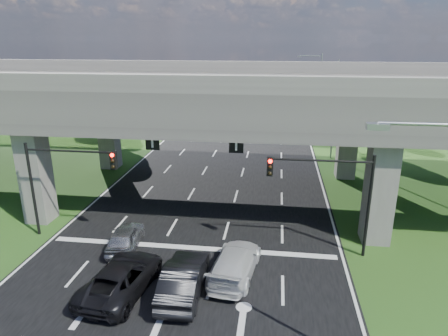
% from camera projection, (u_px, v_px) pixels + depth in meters
% --- Properties ---
extents(ground, '(160.00, 160.00, 0.00)m').
position_uv_depth(ground, '(177.00, 282.00, 20.47)').
color(ground, '#2A4717').
rests_on(ground, ground).
extents(road, '(18.00, 120.00, 0.03)m').
position_uv_depth(road, '(209.00, 205.00, 29.90)').
color(road, black).
rests_on(road, ground).
extents(overpass, '(80.00, 15.00, 10.00)m').
position_uv_depth(overpass, '(213.00, 95.00, 29.34)').
color(overpass, '#3C3936').
rests_on(overpass, ground).
extents(warehouse, '(20.00, 10.00, 4.00)m').
position_uv_depth(warehouse, '(57.00, 112.00, 56.13)').
color(warehouse, '#9E9E99').
rests_on(warehouse, ground).
extents(signal_right, '(5.76, 0.54, 6.00)m').
position_uv_depth(signal_right, '(330.00, 186.00, 21.91)').
color(signal_right, black).
rests_on(signal_right, ground).
extents(signal_left, '(5.76, 0.54, 6.00)m').
position_uv_depth(signal_left, '(63.00, 174.00, 23.89)').
color(signal_left, black).
rests_on(signal_left, ground).
extents(streetlight_far, '(3.38, 0.25, 10.00)m').
position_uv_depth(streetlight_far, '(331.00, 102.00, 40.02)').
color(streetlight_far, gray).
rests_on(streetlight_far, ground).
extents(streetlight_beyond, '(3.38, 0.25, 10.00)m').
position_uv_depth(streetlight_beyond, '(317.00, 85.00, 55.10)').
color(streetlight_beyond, gray).
rests_on(streetlight_beyond, ground).
extents(tree_left_near, '(4.50, 4.50, 7.80)m').
position_uv_depth(tree_left_near, '(111.00, 104.00, 45.26)').
color(tree_left_near, black).
rests_on(tree_left_near, ground).
extents(tree_left_mid, '(3.91, 3.90, 6.76)m').
position_uv_depth(tree_left_mid, '(114.00, 99.00, 53.38)').
color(tree_left_mid, black).
rests_on(tree_left_mid, ground).
extents(tree_left_far, '(4.80, 4.80, 8.32)m').
position_uv_depth(tree_left_far, '(160.00, 86.00, 60.12)').
color(tree_left_far, black).
rests_on(tree_left_far, ground).
extents(tree_right_near, '(4.20, 4.20, 7.28)m').
position_uv_depth(tree_right_near, '(353.00, 109.00, 43.83)').
color(tree_right_near, black).
rests_on(tree_right_near, ground).
extents(tree_right_mid, '(3.91, 3.90, 6.76)m').
position_uv_depth(tree_right_mid, '(366.00, 102.00, 51.10)').
color(tree_right_mid, black).
rests_on(tree_right_mid, ground).
extents(tree_right_far, '(4.50, 4.50, 7.80)m').
position_uv_depth(tree_right_far, '(328.00, 89.00, 58.94)').
color(tree_right_far, black).
rests_on(tree_right_far, ground).
extents(car_silver, '(2.08, 4.24, 1.39)m').
position_uv_depth(car_silver, '(125.00, 237.00, 23.56)').
color(car_silver, '#9B9DA3').
rests_on(car_silver, road).
extents(car_dark, '(1.90, 5.11, 1.67)m').
position_uv_depth(car_dark, '(184.00, 278.00, 19.27)').
color(car_dark, black).
rests_on(car_dark, road).
extents(car_white, '(2.73, 5.40, 1.50)m').
position_uv_depth(car_white, '(235.00, 262.00, 20.78)').
color(car_white, silver).
rests_on(car_white, road).
extents(car_trailing, '(3.17, 5.79, 1.54)m').
position_uv_depth(car_trailing, '(122.00, 277.00, 19.45)').
color(car_trailing, black).
rests_on(car_trailing, road).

